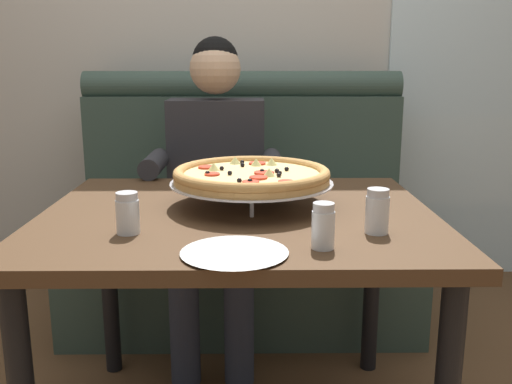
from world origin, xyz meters
TOP-DOWN VIEW (x-y plane):
  - back_wall_with_window at (0.00, 1.52)m, footprint 6.00×0.12m
  - window_panel at (1.32, 1.44)m, footprint 1.10×0.02m
  - booth_bench at (0.00, 0.95)m, footprint 1.54×0.78m
  - dining_table at (0.00, 0.00)m, footprint 1.14×0.96m
  - diner_main at (-0.11, 0.68)m, footprint 0.54×0.64m
  - pizza at (0.04, 0.07)m, footprint 0.49×0.49m
  - shaker_oregano at (0.20, -0.34)m, footprint 0.05×0.05m
  - shaker_pepper_flakes at (0.36, -0.22)m, footprint 0.06×0.06m
  - shaker_parmesan at (-0.27, -0.21)m, footprint 0.06×0.06m
  - plate_near_left at (-0.00, -0.38)m, footprint 0.25×0.25m
  - patio_chair at (1.54, 2.23)m, footprint 0.41×0.41m

SIDE VIEW (x-z plane):
  - booth_bench at x=0.00m, z-range -0.17..0.96m
  - patio_chair at x=1.54m, z-range 0.09..0.95m
  - dining_table at x=0.00m, z-range 0.28..1.03m
  - diner_main at x=-0.11m, z-range 0.07..1.35m
  - plate_near_left at x=0.00m, z-range 0.75..0.77m
  - shaker_parmesan at x=-0.27m, z-range 0.74..0.84m
  - shaker_oregano at x=0.20m, z-range 0.74..0.85m
  - shaker_pepper_flakes at x=0.36m, z-range 0.74..0.85m
  - pizza at x=0.04m, z-range 0.77..0.90m
  - back_wall_with_window at x=0.00m, z-range 0.00..2.80m
  - window_panel at x=1.32m, z-range 0.00..2.80m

